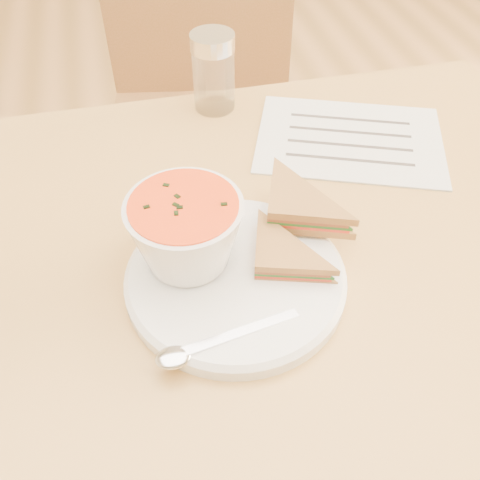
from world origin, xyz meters
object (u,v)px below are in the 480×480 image
object	(u,v)px
chair_far	(203,132)
condiment_shaker	(214,72)
dining_table	(247,385)
soup_bowl	(186,235)
plate	(236,279)

from	to	relation	value
chair_far	condiment_shaker	xyz separation A→B (m)	(-0.02, -0.29, 0.31)
dining_table	chair_far	xyz separation A→B (m)	(0.04, 0.59, 0.12)
soup_bowl	condiment_shaker	distance (m)	0.35
soup_bowl	condiment_shaker	world-z (taller)	condiment_shaker
chair_far	plate	distance (m)	0.71
dining_table	plate	world-z (taller)	plate
condiment_shaker	plate	bearing A→B (deg)	-97.81
chair_far	soup_bowl	distance (m)	0.71
chair_far	plate	size ratio (longest dim) A/B	3.94
dining_table	soup_bowl	distance (m)	0.44
dining_table	condiment_shaker	bearing A→B (deg)	86.81
soup_bowl	chair_far	bearing A→B (deg)	79.14
dining_table	soup_bowl	world-z (taller)	soup_bowl
dining_table	plate	bearing A→B (deg)	-116.72
chair_far	plate	xyz separation A→B (m)	(-0.07, -0.66, 0.26)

